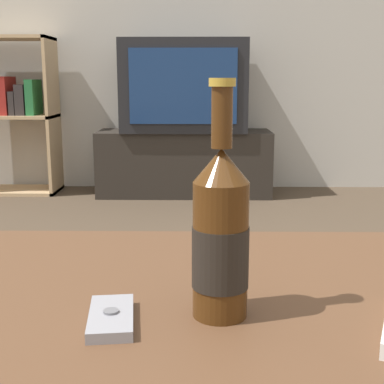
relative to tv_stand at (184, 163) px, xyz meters
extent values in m
cube|color=brown|center=(0.08, -2.76, 0.20)|extent=(1.39, 0.83, 0.04)
cube|color=#28231E|center=(0.00, 0.00, 0.00)|extent=(1.09, 0.38, 0.41)
cube|color=black|center=(0.00, 0.00, 0.48)|extent=(0.77, 0.42, 0.56)
cube|color=navy|center=(0.00, -0.22, 0.48)|extent=(0.63, 0.01, 0.44)
cube|color=tan|center=(-0.84, 0.05, 0.29)|extent=(0.02, 0.30, 0.99)
cube|color=tan|center=(-1.08, 0.05, -0.19)|extent=(0.50, 0.30, 0.02)
cube|color=tan|center=(-1.08, 0.05, 0.29)|extent=(0.50, 0.30, 0.02)
cube|color=tan|center=(-1.08, 0.05, 0.78)|extent=(0.50, 0.30, 0.02)
cube|color=maroon|center=(-1.12, 0.05, 0.42)|extent=(0.05, 0.21, 0.24)
cube|color=#2D2828|center=(-1.07, 0.05, 0.37)|extent=(0.04, 0.21, 0.15)
cube|color=#2D2828|center=(-1.02, 0.05, 0.40)|extent=(0.06, 0.21, 0.19)
cube|color=#236B38|center=(-0.96, 0.05, 0.41)|extent=(0.05, 0.21, 0.22)
cylinder|color=#47280F|center=(0.12, -2.74, 0.31)|extent=(0.07, 0.07, 0.18)
cylinder|color=black|center=(0.12, -2.74, 0.30)|extent=(0.07, 0.07, 0.08)
cone|color=#47280F|center=(0.12, -2.74, 0.42)|extent=(0.07, 0.07, 0.04)
cylinder|color=#47280F|center=(0.12, -2.74, 0.48)|extent=(0.03, 0.03, 0.07)
cylinder|color=#B79333|center=(0.12, -2.74, 0.52)|extent=(0.03, 0.03, 0.01)
cube|color=gray|center=(-0.01, -2.76, 0.23)|extent=(0.07, 0.12, 0.01)
cylinder|color=slate|center=(-0.01, -2.76, 0.24)|extent=(0.02, 0.02, 0.00)
camera|label=1|loc=(0.10, -3.38, 0.52)|focal=50.00mm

